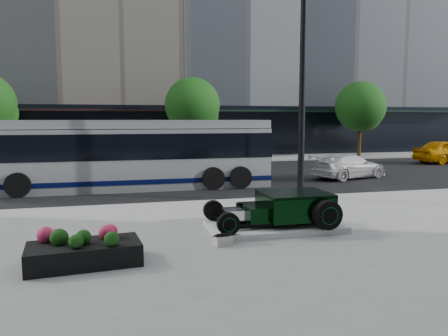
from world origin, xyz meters
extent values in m
plane|color=black|center=(0.00, 0.00, 0.00)|extent=(120.00, 120.00, 0.00)
cube|color=gray|center=(0.00, -10.50, 0.06)|extent=(70.00, 17.00, 0.12)
cube|color=gray|center=(0.00, 14.00, 0.06)|extent=(70.00, 4.00, 0.12)
cube|color=black|center=(-10.00, 16.20, 2.00)|extent=(22.00, 0.50, 4.00)
cube|color=black|center=(13.00, 16.20, 2.00)|extent=(24.00, 0.50, 4.00)
cube|color=black|center=(-10.00, 15.60, 3.60)|extent=(22.00, 1.60, 0.15)
cube|color=black|center=(13.00, 15.60, 3.60)|extent=(24.00, 1.60, 0.15)
cylinder|color=black|center=(1.00, 13.00, 1.42)|extent=(0.28, 0.28, 2.60)
sphere|color=#11390F|center=(1.00, 13.00, 3.92)|extent=(3.80, 3.80, 3.80)
sphere|color=#11390F|center=(1.60, 13.30, 3.32)|extent=(2.60, 2.60, 2.60)
cylinder|color=black|center=(14.00, 13.00, 1.42)|extent=(0.28, 0.28, 2.60)
sphere|color=#11390F|center=(14.00, 13.00, 3.92)|extent=(3.80, 3.80, 3.80)
sphere|color=#11390F|center=(14.60, 13.30, 3.32)|extent=(2.60, 2.60, 2.60)
cube|color=silver|center=(-0.39, -6.49, 0.20)|extent=(3.40, 1.80, 0.15)
cube|color=black|center=(-0.39, -6.94, 0.37)|extent=(3.00, 0.08, 0.10)
cube|color=black|center=(-0.39, -6.04, 0.37)|extent=(3.00, 0.08, 0.10)
cube|color=black|center=(0.16, -6.49, 0.72)|extent=(1.70, 1.45, 0.62)
cube|color=black|center=(0.16, -6.49, 1.05)|extent=(1.70, 1.45, 0.06)
cube|color=black|center=(-0.94, -6.49, 0.60)|extent=(0.55, 1.05, 0.38)
cube|color=silver|center=(-1.49, -6.49, 0.55)|extent=(0.55, 0.55, 0.34)
cylinder|color=black|center=(-1.34, -6.49, 0.82)|extent=(0.18, 0.18, 0.10)
cylinder|color=black|center=(-1.84, -6.49, 0.43)|extent=(0.06, 1.55, 0.06)
cylinder|color=black|center=(0.66, -7.34, 0.63)|extent=(0.72, 0.24, 0.72)
cylinder|color=black|center=(0.66, -7.47, 0.63)|extent=(0.37, 0.02, 0.37)
torus|color=#09361E|center=(0.66, -7.48, 0.63)|extent=(0.44, 0.02, 0.44)
cylinder|color=black|center=(0.66, -5.64, 0.63)|extent=(0.72, 0.24, 0.72)
cylinder|color=black|center=(0.66, -5.52, 0.63)|extent=(0.37, 0.02, 0.37)
torus|color=#09361E|center=(0.66, -5.50, 0.63)|extent=(0.44, 0.02, 0.44)
cylinder|color=black|center=(-1.84, -7.27, 0.54)|extent=(0.54, 0.16, 0.54)
cylinder|color=black|center=(-1.84, -7.36, 0.54)|extent=(0.28, 0.02, 0.28)
torus|color=#09361E|center=(-1.84, -7.37, 0.54)|extent=(0.34, 0.02, 0.34)
cylinder|color=black|center=(-1.84, -5.71, 0.54)|extent=(0.54, 0.16, 0.54)
cylinder|color=black|center=(-1.84, -5.63, 0.54)|extent=(0.28, 0.02, 0.28)
torus|color=#09361E|center=(-1.84, -5.61, 0.54)|extent=(0.34, 0.02, 0.34)
cube|color=silver|center=(-2.05, -7.51, 0.23)|extent=(0.46, 0.38, 0.22)
cube|color=black|center=(-2.05, -7.51, 0.35)|extent=(0.46, 0.37, 0.15)
cylinder|color=black|center=(2.19, -2.36, 3.95)|extent=(0.23, 0.23, 7.65)
cylinder|color=black|center=(2.19, -2.36, 0.22)|extent=(0.42, 0.42, 0.19)
cube|color=black|center=(-5.01, -8.14, 0.34)|extent=(2.25, 1.28, 0.43)
sphere|color=#EA295C|center=(-5.76, -8.14, 0.68)|extent=(0.28, 0.28, 0.28)
sphere|color=#11390F|center=(-5.46, -8.14, 0.68)|extent=(0.28, 0.28, 0.28)
sphere|color=#EA295C|center=(-5.16, -8.14, 0.68)|extent=(0.28, 0.28, 0.28)
sphere|color=#11390F|center=(-4.86, -8.14, 0.68)|extent=(0.28, 0.28, 0.28)
sphere|color=#EA295C|center=(-4.56, -8.14, 0.68)|extent=(0.28, 0.28, 0.28)
sphere|color=#11390F|center=(-4.26, -8.14, 0.68)|extent=(0.28, 0.28, 0.28)
cube|color=#A3A8AC|center=(-3.73, 2.18, 1.27)|extent=(12.00, 2.55, 2.55)
cube|color=#070D3D|center=(-3.73, 2.18, 0.42)|extent=(12.05, 2.60, 0.20)
cube|color=black|center=(-3.73, 2.18, 1.85)|extent=(12.05, 2.60, 1.05)
cube|color=#A3A8AC|center=(-3.73, 2.18, 2.75)|extent=(12.00, 2.40, 0.35)
cube|color=black|center=(2.30, 2.18, 1.55)|extent=(0.06, 2.30, 1.70)
cylinder|color=black|center=(-7.93, 0.88, 0.48)|extent=(0.96, 0.28, 0.96)
cylinder|color=black|center=(-7.93, 3.48, 0.48)|extent=(0.96, 0.28, 0.96)
cylinder|color=black|center=(-0.33, 0.88, 0.48)|extent=(0.96, 0.28, 0.96)
cylinder|color=black|center=(-0.33, 3.48, 0.48)|extent=(0.96, 0.28, 0.96)
cylinder|color=black|center=(0.87, 0.88, 0.48)|extent=(0.96, 0.28, 0.96)
cylinder|color=black|center=(0.87, 3.48, 0.48)|extent=(0.96, 0.28, 0.96)
imported|color=silver|center=(7.09, 2.67, 0.61)|extent=(4.52, 2.89, 1.22)
imported|color=#D98900|center=(17.53, 7.80, 0.79)|extent=(4.75, 2.11, 1.59)
camera|label=1|loc=(-4.42, -16.89, 2.97)|focal=35.00mm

